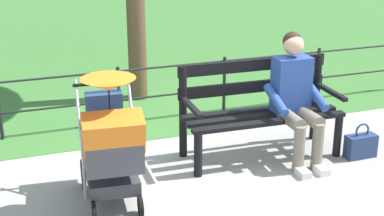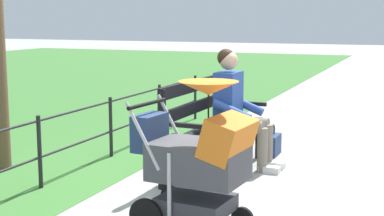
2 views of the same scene
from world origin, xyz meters
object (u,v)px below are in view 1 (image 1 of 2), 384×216
object	(u,v)px
person_on_bench	(296,94)
handbag	(361,145)
park_bench	(259,105)
stroller	(111,140)

from	to	relation	value
person_on_bench	handbag	xyz separation A→B (m)	(-0.66, 0.23, -0.55)
park_bench	stroller	distance (m)	1.71
park_bench	stroller	xyz separation A→B (m)	(1.63, 0.53, 0.07)
person_on_bench	stroller	distance (m)	1.94
park_bench	handbag	xyz separation A→B (m)	(-0.95, 0.45, -0.40)
stroller	handbag	bearing A→B (deg)	-178.30
stroller	park_bench	bearing A→B (deg)	-162.00
park_bench	person_on_bench	size ratio (longest dim) A/B	1.27
handbag	person_on_bench	bearing A→B (deg)	-19.18
park_bench	stroller	world-z (taller)	stroller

